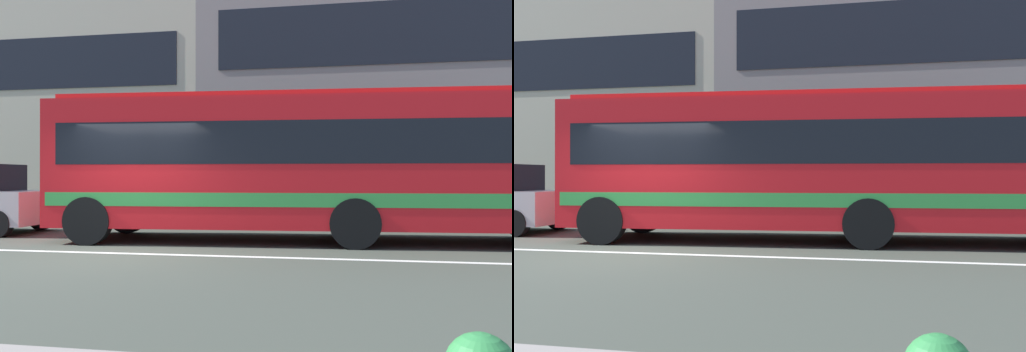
% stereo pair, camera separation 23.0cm
% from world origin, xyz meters
% --- Properties ---
extents(ground_plane, '(160.00, 160.00, 0.00)m').
position_xyz_m(ground_plane, '(0.00, 0.00, 0.00)').
color(ground_plane, '#3F4339').
extents(lane_centre_line, '(60.00, 0.16, 0.01)m').
position_xyz_m(lane_centre_line, '(0.00, 0.00, 0.00)').
color(lane_centre_line, silver).
rests_on(lane_centre_line, ground_plane).
extents(hedge_row_far, '(18.37, 1.10, 0.71)m').
position_xyz_m(hedge_row_far, '(-1.34, 6.19, 0.36)').
color(hedge_row_far, '#1A4728').
rests_on(hedge_row_far, ground_plane).
extents(apartment_block_left, '(18.81, 9.55, 10.35)m').
position_xyz_m(apartment_block_left, '(-10.84, 14.77, 5.18)').
color(apartment_block_left, '#BBB097').
rests_on(apartment_block_left, ground_plane).
extents(apartment_block_right, '(22.66, 9.55, 11.38)m').
position_xyz_m(apartment_block_right, '(9.89, 14.77, 5.69)').
color(apartment_block_right, gray).
rests_on(apartment_block_right, ground_plane).
extents(transit_bus, '(11.65, 3.19, 3.17)m').
position_xyz_m(transit_bus, '(3.61, 2.43, 1.75)').
color(transit_bus, red).
rests_on(transit_bus, ground_plane).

